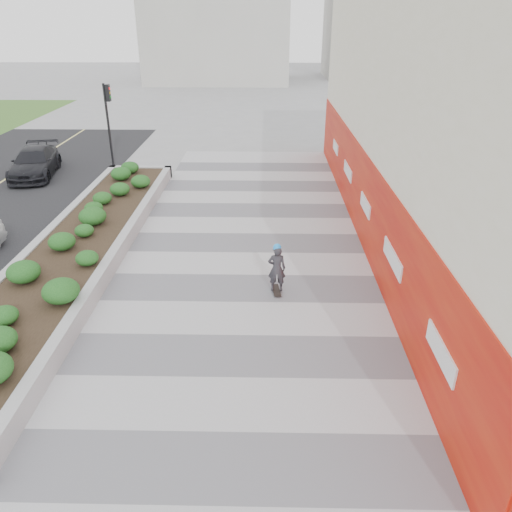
{
  "coord_description": "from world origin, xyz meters",
  "views": [
    {
      "loc": [
        0.62,
        -7.69,
        7.22
      ],
      "look_at": [
        0.37,
        4.88,
        1.1
      ],
      "focal_mm": 35.0,
      "sensor_mm": 36.0,
      "label": 1
    }
  ],
  "objects_px": {
    "traffic_signal_near": "(108,114)",
    "car_dark": "(35,163)",
    "skateboarder": "(277,268)",
    "planter": "(78,245)"
  },
  "relations": [
    {
      "from": "planter",
      "to": "traffic_signal_near",
      "type": "xyz_separation_m",
      "value": [
        -1.73,
        10.5,
        2.34
      ]
    },
    {
      "from": "skateboarder",
      "to": "car_dark",
      "type": "distance_m",
      "value": 16.24
    },
    {
      "from": "planter",
      "to": "traffic_signal_near",
      "type": "height_order",
      "value": "traffic_signal_near"
    },
    {
      "from": "planter",
      "to": "skateboarder",
      "type": "xyz_separation_m",
      "value": [
        6.45,
        -2.23,
        0.36
      ]
    },
    {
      "from": "planter",
      "to": "skateboarder",
      "type": "distance_m",
      "value": 6.84
    },
    {
      "from": "car_dark",
      "to": "skateboarder",
      "type": "bearing_deg",
      "value": -54.1
    },
    {
      "from": "skateboarder",
      "to": "planter",
      "type": "bearing_deg",
      "value": 154.23
    },
    {
      "from": "traffic_signal_near",
      "to": "car_dark",
      "type": "bearing_deg",
      "value": -157.41
    },
    {
      "from": "planter",
      "to": "traffic_signal_near",
      "type": "bearing_deg",
      "value": 99.35
    },
    {
      "from": "traffic_signal_near",
      "to": "skateboarder",
      "type": "height_order",
      "value": "traffic_signal_near"
    }
  ]
}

